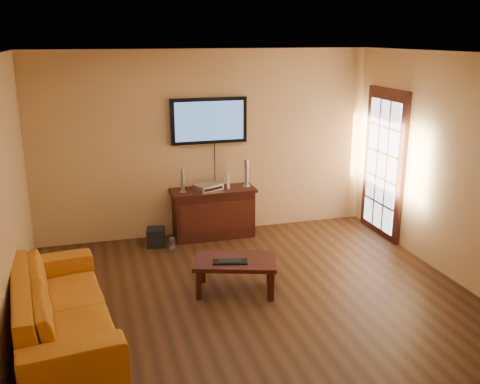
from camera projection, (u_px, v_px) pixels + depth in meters
name	position (u px, v px, depth m)	size (l,w,h in m)	color
ground_plane	(259.00, 308.00, 5.87)	(5.00, 5.00, 0.00)	black
room_walls	(243.00, 146.00, 5.97)	(5.00, 5.00, 5.00)	tan
french_door	(383.00, 165.00, 7.79)	(0.07, 1.02, 2.22)	black
media_console	(213.00, 213.00, 7.85)	(1.23, 0.47, 0.73)	black
television	(209.00, 121.00, 7.66)	(1.11, 0.08, 0.66)	black
coffee_table	(235.00, 264.00, 6.16)	(1.06, 0.82, 0.40)	black
sofa	(61.00, 295.00, 5.22)	(2.23, 0.65, 0.87)	#C87016
speaker_left	(183.00, 181.00, 7.56)	(0.09, 0.09, 0.34)	silver
speaker_right	(246.00, 174.00, 7.85)	(0.11, 0.11, 0.40)	silver
av_receiver	(208.00, 187.00, 7.72)	(0.37, 0.26, 0.08)	silver
game_console	(228.00, 181.00, 7.79)	(0.04, 0.14, 0.19)	white
subwoofer	(156.00, 237.00, 7.57)	(0.25, 0.25, 0.25)	black
bottle	(172.00, 245.00, 7.36)	(0.08, 0.08, 0.22)	white
keyboard	(230.00, 262.00, 6.06)	(0.42, 0.24, 0.02)	black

